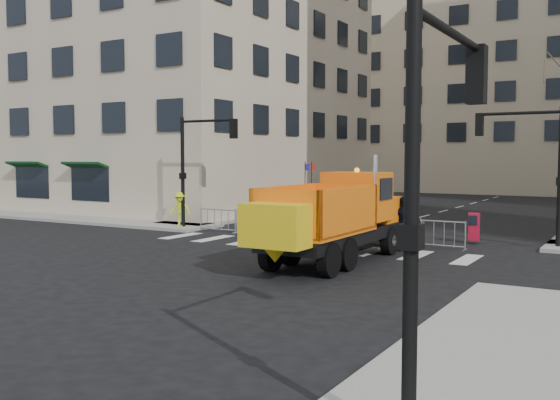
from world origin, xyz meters
The scene contains 15 objects.
ground centered at (0.00, 0.00, 0.00)m, with size 120.00×120.00×0.00m, color black.
sidewalk_back centered at (0.00, 8.50, 0.07)m, with size 64.00×5.00×0.15m, color gray.
sidewalk_near_right centered at (9.00, -6.00, 0.07)m, with size 3.00×14.00×0.15m, color gray.
building_left centered at (-20.00, 20.00, 13.00)m, with size 24.00×22.00×26.00m, color #BDAA91.
building_far centered at (0.00, 52.00, 12.00)m, with size 30.00×18.00×24.00m, color #BFAA92.
traffic_light_left centered at (-8.00, 7.50, 2.70)m, with size 0.18×0.18×5.40m, color black.
traffic_light_right centered at (8.50, 9.50, 2.70)m, with size 0.18×0.18×5.40m, color black.
traffic_light_near centered at (9.00, -9.00, 2.70)m, with size 0.18×0.18×5.40m, color black.
crowd_barriers centered at (-0.75, 7.60, 0.55)m, with size 12.60×0.60×1.10m, color #9EA0A5, non-canonical shape.
plow_truck centered at (2.41, 2.50, 1.60)m, with size 3.03×9.26×3.59m.
cop_a centered at (3.63, 7.00, 0.88)m, with size 0.64×0.42×1.75m, color black.
cop_b centered at (3.73, 6.71, 0.94)m, with size 0.92×0.71×1.89m, color black.
cop_c centered at (3.57, 6.30, 1.03)m, with size 1.20×0.50×2.05m, color black.
worker centered at (-8.14, 7.45, 0.99)m, with size 1.08×0.62×1.68m, color #D7F61D.
newspaper_box centered at (5.34, 9.61, 0.70)m, with size 0.45×0.40×1.10m, color #AF0D28.
Camera 1 is at (11.35, -15.98, 3.53)m, focal length 40.00 mm.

